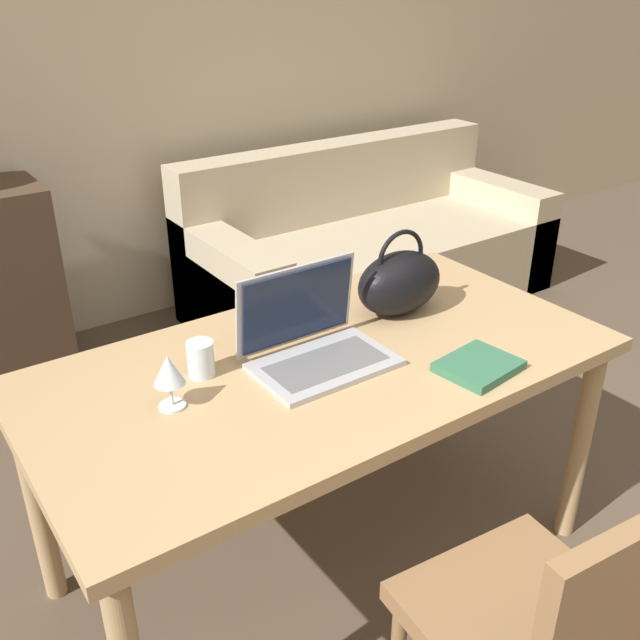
{
  "coord_description": "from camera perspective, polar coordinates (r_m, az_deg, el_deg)",
  "views": [
    {
      "loc": [
        -1.06,
        -0.55,
        1.68
      ],
      "look_at": [
        -0.11,
        0.81,
        0.85
      ],
      "focal_mm": 40.0,
      "sensor_mm": 36.0,
      "label": 1
    }
  ],
  "objects": [
    {
      "name": "wall_back",
      "position": [
        3.54,
        -18.58,
        20.1
      ],
      "size": [
        10.0,
        0.06,
        2.7
      ],
      "color": "beige",
      "rests_on": "ground_plane"
    },
    {
      "name": "dining_table",
      "position": [
        1.96,
        0.29,
        -5.1
      ],
      "size": [
        1.57,
        0.82,
        0.73
      ],
      "color": "tan",
      "rests_on": "ground_plane"
    },
    {
      "name": "chair",
      "position": [
        1.62,
        18.27,
        -22.3
      ],
      "size": [
        0.48,
        0.48,
        0.87
      ],
      "rotation": [
        0.0,
        0.0,
        -0.09
      ],
      "color": "olive",
      "rests_on": "ground_plane"
    },
    {
      "name": "couch",
      "position": [
        3.86,
        3.82,
        5.45
      ],
      "size": [
        1.94,
        0.87,
        0.82
      ],
      "color": "#C1B293",
      "rests_on": "ground_plane"
    },
    {
      "name": "laptop",
      "position": [
        1.89,
        -0.69,
        -1.31
      ],
      "size": [
        0.37,
        0.27,
        0.25
      ],
      "color": "#ADADB2",
      "rests_on": "dining_table"
    },
    {
      "name": "drinking_glass",
      "position": [
        1.85,
        -9.52,
        -3.06
      ],
      "size": [
        0.07,
        0.07,
        0.09
      ],
      "color": "silver",
      "rests_on": "dining_table"
    },
    {
      "name": "wine_glass",
      "position": [
        1.71,
        -12.01,
        -4.08
      ],
      "size": [
        0.08,
        0.08,
        0.14
      ],
      "color": "silver",
      "rests_on": "dining_table"
    },
    {
      "name": "handbag",
      "position": [
        2.14,
        6.37,
        3.04
      ],
      "size": [
        0.29,
        0.17,
        0.26
      ],
      "color": "black",
      "rests_on": "dining_table"
    },
    {
      "name": "book",
      "position": [
        1.91,
        12.57,
        -3.61
      ],
      "size": [
        0.22,
        0.19,
        0.02
      ],
      "rotation": [
        0.0,
        0.0,
        0.13
      ],
      "color": "#336B4C",
      "rests_on": "dining_table"
    }
  ]
}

